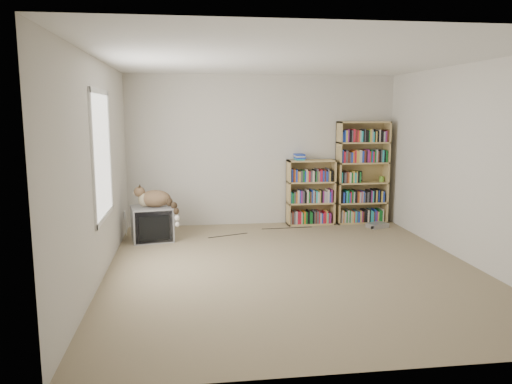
{
  "coord_description": "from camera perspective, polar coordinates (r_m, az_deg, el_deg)",
  "views": [
    {
      "loc": [
        -1.23,
        -5.78,
        1.91
      ],
      "look_at": [
        -0.32,
        1.0,
        0.79
      ],
      "focal_mm": 35.0,
      "sensor_mm": 36.0,
      "label": 1
    }
  ],
  "objects": [
    {
      "name": "wall_back",
      "position": [
        8.4,
        0.78,
        4.75
      ],
      "size": [
        4.5,
        0.02,
        2.5
      ],
      "primitive_type": "cube",
      "color": "beige",
      "rests_on": "floor"
    },
    {
      "name": "wall_outlet",
      "position": [
        7.96,
        -14.79,
        -2.57
      ],
      "size": [
        0.01,
        0.08,
        0.13
      ],
      "primitive_type": "cube",
      "color": "silver",
      "rests_on": "wall_left"
    },
    {
      "name": "crt_tv",
      "position": [
        7.6,
        -11.8,
        -3.55
      ],
      "size": [
        0.67,
        0.62,
        0.51
      ],
      "rotation": [
        0.0,
        0.0,
        0.19
      ],
      "color": "gray",
      "rests_on": "floor"
    },
    {
      "name": "wall_front",
      "position": [
        3.57,
        12.69,
        -1.64
      ],
      "size": [
        4.5,
        0.02,
        2.5
      ],
      "primitive_type": "cube",
      "color": "beige",
      "rests_on": "floor"
    },
    {
      "name": "book_stack",
      "position": [
        8.39,
        5.11,
        4.02
      ],
      "size": [
        0.18,
        0.23,
        0.1
      ],
      "primitive_type": "cube",
      "color": "red",
      "rests_on": "bookcase_short"
    },
    {
      "name": "wall_right",
      "position": [
        6.79,
        23.29,
        2.92
      ],
      "size": [
        0.02,
        5.0,
        2.5
      ],
      "primitive_type": "cube",
      "color": "beige",
      "rests_on": "floor"
    },
    {
      "name": "green_mug",
      "position": [
        8.84,
        14.15,
        1.46
      ],
      "size": [
        0.08,
        0.08,
        0.09
      ],
      "primitive_type": "cylinder",
      "color": "#73B132",
      "rests_on": "bookcase_tall"
    },
    {
      "name": "cat",
      "position": [
        7.47,
        -11.13,
        -1.03
      ],
      "size": [
        0.68,
        0.5,
        0.55
      ],
      "rotation": [
        0.0,
        0.0,
        0.02
      ],
      "color": "#3B2B18",
      "rests_on": "crt_tv"
    },
    {
      "name": "bookcase_short",
      "position": [
        8.51,
        6.24,
        -0.3
      ],
      "size": [
        0.8,
        0.3,
        1.1
      ],
      "color": "tan",
      "rests_on": "floor"
    },
    {
      "name": "window",
      "position": [
        6.09,
        -17.19,
        4.04
      ],
      "size": [
        0.02,
        1.22,
        1.52
      ],
      "primitive_type": "cube",
      "color": "white",
      "rests_on": "wall_left"
    },
    {
      "name": "framed_print",
      "position": [
        8.79,
        11.61,
        1.8
      ],
      "size": [
        0.13,
        0.05,
        0.18
      ],
      "primitive_type": "cube",
      "rotation": [
        -0.17,
        0.0,
        0.0
      ],
      "color": "black",
      "rests_on": "bookcase_tall"
    },
    {
      "name": "dvd_player",
      "position": [
        8.52,
        13.69,
        -3.72
      ],
      "size": [
        0.38,
        0.33,
        0.07
      ],
      "primitive_type": "cube",
      "rotation": [
        0.0,
        0.0,
        0.39
      ],
      "color": "#AFAEB3",
      "rests_on": "floor"
    },
    {
      "name": "wall_left",
      "position": [
        5.91,
        -17.55,
        2.41
      ],
      "size": [
        0.02,
        5.0,
        2.5
      ],
      "primitive_type": "cube",
      "color": "beige",
      "rests_on": "floor"
    },
    {
      "name": "bookcase_tall",
      "position": [
        8.72,
        11.99,
        1.93
      ],
      "size": [
        0.87,
        0.3,
        1.74
      ],
      "color": "tan",
      "rests_on": "floor"
    },
    {
      "name": "ceiling",
      "position": [
        5.94,
        4.49,
        14.92
      ],
      "size": [
        4.5,
        5.0,
        0.02
      ],
      "primitive_type": "cube",
      "color": "white",
      "rests_on": "wall_back"
    },
    {
      "name": "floor_cables",
      "position": [
        7.89,
        0.87,
        -4.71
      ],
      "size": [
        1.2,
        0.7,
        0.01
      ],
      "primitive_type": null,
      "color": "black",
      "rests_on": "floor"
    },
    {
      "name": "floor",
      "position": [
        6.22,
        4.19,
        -8.66
      ],
      "size": [
        4.5,
        5.0,
        0.01
      ],
      "primitive_type": "cube",
      "color": "gray",
      "rests_on": "ground"
    }
  ]
}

